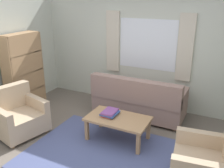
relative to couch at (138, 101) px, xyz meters
The scene contains 10 objects.
ground_plane 1.59m from the couch, 92.61° to the right, with size 6.24×6.24×0.00m, color #6B6056.
wall_back 1.18m from the couch, 95.65° to the left, with size 5.32×0.12×2.60m, color beige.
window_with_curtains 1.25m from the couch, 96.39° to the left, with size 1.98×0.07×1.40m.
area_rug 1.59m from the couch, 92.61° to the right, with size 2.38×1.94×0.01m, color #4C5684.
couch is the anchor object (origin of this frame).
armchair_left 2.42m from the couch, 137.93° to the right, with size 1.00×1.02×0.88m.
armchair_right 2.22m from the couch, 44.62° to the right, with size 0.92×0.94×0.88m.
coffee_table 1.02m from the couch, 89.94° to the right, with size 1.10×0.64×0.44m.
book_stack_on_table 1.01m from the couch, 100.03° to the right, with size 0.28×0.33×0.09m.
bookshelf 2.58m from the couch, 163.69° to the right, with size 0.30×0.94×1.72m.
Camera 1 is at (1.72, -3.03, 2.49)m, focal length 39.88 mm.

